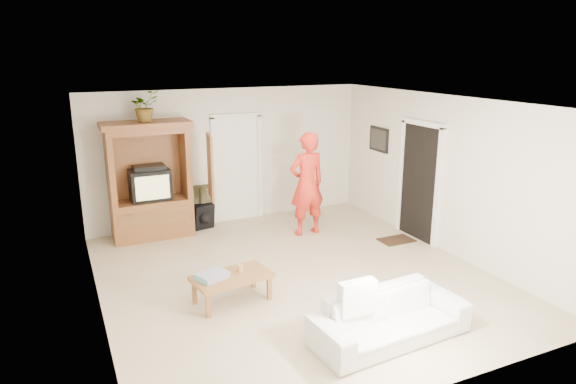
# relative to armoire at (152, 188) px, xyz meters

# --- Properties ---
(floor) EXTENTS (6.00, 6.00, 0.00)m
(floor) POSITION_rel_armoire_xyz_m (1.58, -2.66, -0.91)
(floor) COLOR tan
(floor) RESTS_ON ground
(ceiling) EXTENTS (6.00, 6.00, 0.00)m
(ceiling) POSITION_rel_armoire_xyz_m (1.58, -2.66, 1.69)
(ceiling) COLOR white
(ceiling) RESTS_ON floor
(wall_back) EXTENTS (5.50, 0.00, 5.50)m
(wall_back) POSITION_rel_armoire_xyz_m (1.58, 0.34, 0.39)
(wall_back) COLOR silver
(wall_back) RESTS_ON floor
(wall_front) EXTENTS (5.50, 0.00, 5.50)m
(wall_front) POSITION_rel_armoire_xyz_m (1.58, -5.66, 0.39)
(wall_front) COLOR silver
(wall_front) RESTS_ON floor
(wall_left) EXTENTS (0.00, 6.00, 6.00)m
(wall_left) POSITION_rel_armoire_xyz_m (-1.17, -2.66, 0.39)
(wall_left) COLOR silver
(wall_left) RESTS_ON floor
(wall_right) EXTENTS (0.00, 6.00, 6.00)m
(wall_right) POSITION_rel_armoire_xyz_m (4.33, -2.66, 0.39)
(wall_right) COLOR silver
(wall_right) RESTS_ON floor
(armoire) EXTENTS (1.82, 1.14, 2.10)m
(armoire) POSITION_rel_armoire_xyz_m (0.00, 0.00, 0.00)
(armoire) COLOR brown
(armoire) RESTS_ON floor
(door_back) EXTENTS (0.85, 0.05, 2.04)m
(door_back) POSITION_rel_armoire_xyz_m (1.73, 0.31, 0.11)
(door_back) COLOR white
(door_back) RESTS_ON floor
(doorway_right) EXTENTS (0.05, 0.90, 2.04)m
(doorway_right) POSITION_rel_armoire_xyz_m (4.30, -2.06, 0.11)
(doorway_right) COLOR black
(doorway_right) RESTS_ON floor
(framed_picture) EXTENTS (0.03, 0.60, 0.48)m
(framed_picture) POSITION_rel_armoire_xyz_m (4.31, -0.76, 0.69)
(framed_picture) COLOR black
(framed_picture) RESTS_ON wall_right
(doormat) EXTENTS (0.60, 0.40, 0.02)m
(doormat) POSITION_rel_armoire_xyz_m (3.88, -2.06, -0.90)
(doormat) COLOR #382316
(doormat) RESTS_ON floor
(plant) EXTENTS (0.62, 0.60, 0.53)m
(plant) POSITION_rel_armoire_xyz_m (-0.02, -0.03, 1.46)
(plant) COLOR #4C7238
(plant) RESTS_ON armoire
(man) EXTENTS (0.72, 0.49, 1.90)m
(man) POSITION_rel_armoire_xyz_m (2.58, -1.05, 0.04)
(man) COLOR red
(man) RESTS_ON floor
(sofa) EXTENTS (1.95, 0.88, 0.55)m
(sofa) POSITION_rel_armoire_xyz_m (1.84, -4.69, -0.63)
(sofa) COLOR silver
(sofa) RESTS_ON floor
(coffee_table) EXTENTS (1.11, 0.71, 0.39)m
(coffee_table) POSITION_rel_armoire_xyz_m (0.46, -3.02, -0.57)
(coffee_table) COLOR #915C32
(coffee_table) RESTS_ON floor
(towel) EXTENTS (0.46, 0.40, 0.08)m
(towel) POSITION_rel_armoire_xyz_m (0.20, -3.02, -0.48)
(towel) COLOR #DB497D
(towel) RESTS_ON coffee_table
(candle) EXTENTS (0.08, 0.08, 0.10)m
(candle) POSITION_rel_armoire_xyz_m (0.61, -2.98, -0.47)
(candle) COLOR tan
(candle) RESTS_ON coffee_table
(backpack_black) EXTENTS (0.43, 0.30, 0.48)m
(backpack_black) POSITION_rel_armoire_xyz_m (0.92, 0.03, -0.67)
(backpack_black) COLOR black
(backpack_black) RESTS_ON floor
(backpack_olive) EXTENTS (0.43, 0.33, 0.78)m
(backpack_olive) POSITION_rel_armoire_xyz_m (0.92, 0.19, -0.52)
(backpack_olive) COLOR #47442B
(backpack_olive) RESTS_ON floor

